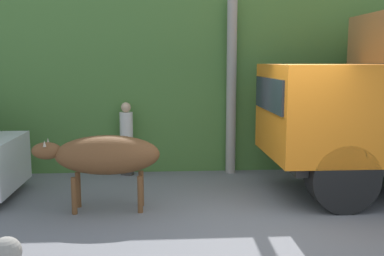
{
  "coord_description": "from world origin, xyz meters",
  "views": [
    {
      "loc": [
        -1.69,
        -6.59,
        2.51
      ],
      "look_at": [
        -1.18,
        1.13,
        1.34
      ],
      "focal_mm": 42.0,
      "sensor_mm": 36.0,
      "label": 1
    }
  ],
  "objects_px": {
    "roadside_rock": "(6,252)",
    "pedestrian_on_hill": "(127,135)",
    "brown_cow": "(105,156)",
    "utility_pole": "(232,24)"
  },
  "relations": [
    {
      "from": "roadside_rock",
      "to": "pedestrian_on_hill",
      "type": "bearing_deg",
      "value": 75.59
    },
    {
      "from": "brown_cow",
      "to": "pedestrian_on_hill",
      "type": "bearing_deg",
      "value": 96.36
    },
    {
      "from": "pedestrian_on_hill",
      "to": "roadside_rock",
      "type": "height_order",
      "value": "pedestrian_on_hill"
    },
    {
      "from": "utility_pole",
      "to": "roadside_rock",
      "type": "xyz_separation_m",
      "value": [
        -3.44,
        -4.48,
        -3.11
      ]
    },
    {
      "from": "brown_cow",
      "to": "roadside_rock",
      "type": "relative_size",
      "value": 5.57
    },
    {
      "from": "brown_cow",
      "to": "utility_pole",
      "type": "bearing_deg",
      "value": 54.76
    },
    {
      "from": "brown_cow",
      "to": "pedestrian_on_hill",
      "type": "xyz_separation_m",
      "value": [
        0.18,
        2.34,
        -0.04
      ]
    },
    {
      "from": "pedestrian_on_hill",
      "to": "utility_pole",
      "type": "distance_m",
      "value": 3.32
    },
    {
      "from": "utility_pole",
      "to": "roadside_rock",
      "type": "distance_m",
      "value": 6.45
    },
    {
      "from": "utility_pole",
      "to": "roadside_rock",
      "type": "bearing_deg",
      "value": -127.56
    }
  ]
}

